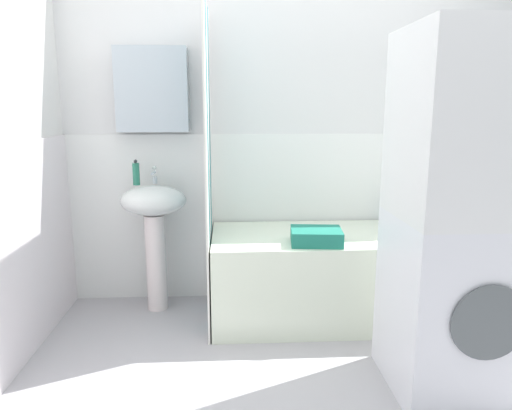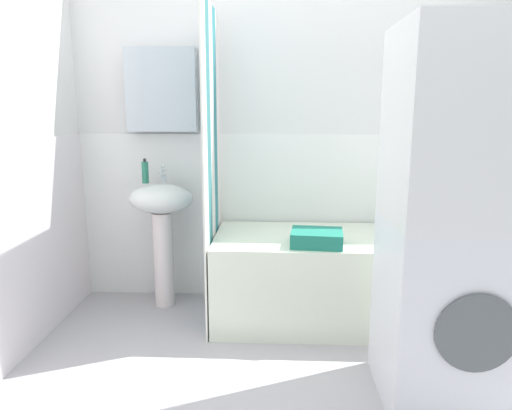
# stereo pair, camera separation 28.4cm
# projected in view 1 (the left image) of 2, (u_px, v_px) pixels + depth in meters

# --- Properties ---
(ground_plane) EXTENTS (4.80, 5.60, 0.04)m
(ground_plane) POSITION_uv_depth(u_px,v_px,m) (312.00, 392.00, 2.39)
(ground_plane) COLOR #AFACB1
(wall_back_tiled) EXTENTS (3.60, 0.18, 2.40)m
(wall_back_tiled) POSITION_uv_depth(u_px,v_px,m) (278.00, 142.00, 3.39)
(wall_back_tiled) COLOR silver
(wall_back_tiled) RESTS_ON ground_plane
(sink) EXTENTS (0.44, 0.34, 0.87)m
(sink) POSITION_uv_depth(u_px,v_px,m) (154.00, 220.00, 3.22)
(sink) COLOR silver
(sink) RESTS_ON ground_plane
(faucet) EXTENTS (0.03, 0.12, 0.12)m
(faucet) POSITION_uv_depth(u_px,v_px,m) (154.00, 175.00, 3.24)
(faucet) COLOR silver
(faucet) RESTS_ON sink
(soap_dispenser) EXTENTS (0.05, 0.05, 0.17)m
(soap_dispenser) POSITION_uv_depth(u_px,v_px,m) (136.00, 174.00, 3.19)
(soap_dispenser) COLOR #27735A
(soap_dispenser) RESTS_ON sink
(bathtub) EXTENTS (1.50, 0.74, 0.57)m
(bathtub) POSITION_uv_depth(u_px,v_px,m) (326.00, 275.00, 3.17)
(bathtub) COLOR silver
(bathtub) RESTS_ON ground_plane
(shower_curtain) EXTENTS (0.01, 0.74, 2.00)m
(shower_curtain) POSITION_uv_depth(u_px,v_px,m) (209.00, 170.00, 2.99)
(shower_curtain) COLOR white
(shower_curtain) RESTS_ON ground_plane
(conditioner_bottle) EXTENTS (0.06, 0.06, 0.16)m
(conditioner_bottle) POSITION_uv_depth(u_px,v_px,m) (407.00, 211.00, 3.45)
(conditioner_bottle) COLOR white
(conditioner_bottle) RESTS_ON bathtub
(shampoo_bottle) EXTENTS (0.05, 0.05, 0.16)m
(shampoo_bottle) POSITION_uv_depth(u_px,v_px,m) (392.00, 212.00, 3.42)
(shampoo_bottle) COLOR #324E9E
(shampoo_bottle) RESTS_ON bathtub
(towel_folded) EXTENTS (0.33, 0.28, 0.09)m
(towel_folded) POSITION_uv_depth(u_px,v_px,m) (316.00, 236.00, 2.89)
(towel_folded) COLOR #1F7562
(towel_folded) RESTS_ON bathtub
(washer_dryer_stack) EXTENTS (0.63, 0.60, 1.74)m
(washer_dryer_stack) POSITION_uv_depth(u_px,v_px,m) (464.00, 218.00, 2.25)
(washer_dryer_stack) COLOR white
(washer_dryer_stack) RESTS_ON ground_plane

